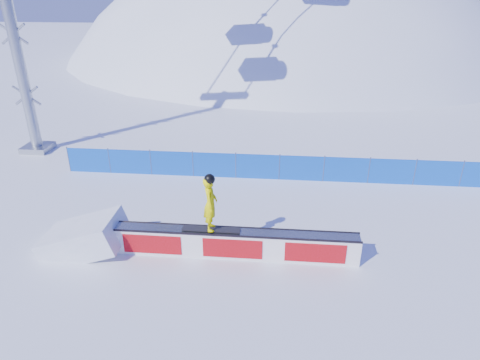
{
  "coord_description": "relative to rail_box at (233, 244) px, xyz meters",
  "views": [
    {
      "loc": [
        -1.12,
        -13.46,
        8.37
      ],
      "look_at": [
        -2.45,
        0.75,
        1.66
      ],
      "focal_mm": 32.0,
      "sensor_mm": 36.0,
      "label": 1
    }
  ],
  "objects": [
    {
      "name": "rail_box",
      "position": [
        0.0,
        0.0,
        0.0
      ],
      "size": [
        8.19,
        0.58,
        0.98
      ],
      "rotation": [
        0.0,
        0.0,
        0.0
      ],
      "color": "white",
      "rests_on": "ground"
    },
    {
      "name": "snow_ramp",
      "position": [
        -5.12,
        -0.01,
        -0.48
      ],
      "size": [
        2.81,
        1.76,
        1.75
      ],
      "primitive_type": null,
      "rotation": [
        0.0,
        -0.31,
        0.0
      ],
      "color": "white",
      "rests_on": "ground"
    },
    {
      "name": "snowboarder",
      "position": [
        -0.72,
        -0.0,
        1.47
      ],
      "size": [
        1.9,
        0.71,
        1.98
      ],
      "rotation": [
        0.0,
        0.0,
        1.66
      ],
      "color": "black",
      "rests_on": "rail_box"
    },
    {
      "name": "ground",
      "position": [
        2.45,
        1.69,
        -0.48
      ],
      "size": [
        160.0,
        160.0,
        0.0
      ],
      "primitive_type": "plane",
      "color": "white",
      "rests_on": "ground"
    },
    {
      "name": "safety_fence",
      "position": [
        2.45,
        6.19,
        0.12
      ],
      "size": [
        22.05,
        0.05,
        1.3
      ],
      "color": "blue",
      "rests_on": "ground"
    },
    {
      "name": "snow_hill",
      "position": [
        2.45,
        43.69,
        -18.48
      ],
      "size": [
        64.0,
        64.0,
        64.0
      ],
      "color": "white",
      "rests_on": "ground"
    }
  ]
}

